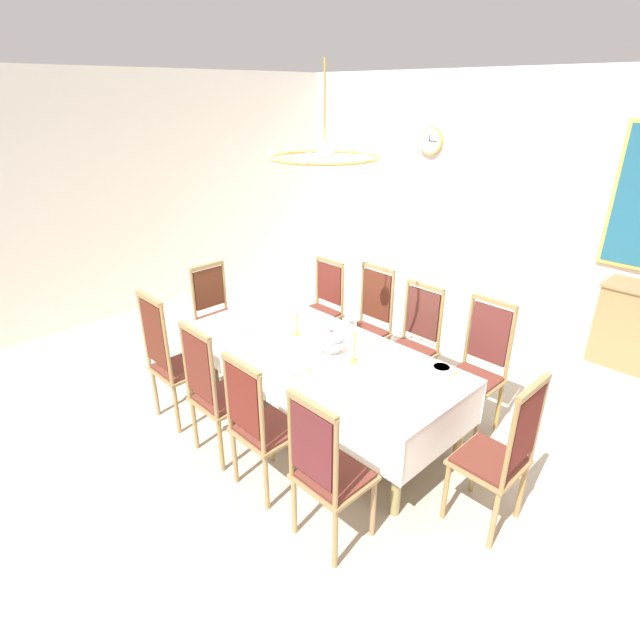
{
  "coord_description": "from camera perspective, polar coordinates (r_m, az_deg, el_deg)",
  "views": [
    {
      "loc": [
        2.69,
        -2.93,
        2.75
      ],
      "look_at": [
        -0.1,
        -0.22,
        0.97
      ],
      "focal_mm": 28.2,
      "sensor_mm": 36.0,
      "label": 1
    }
  ],
  "objects": [
    {
      "name": "ground",
      "position": [
        4.84,
        2.72,
        -10.27
      ],
      "size": [
        7.2,
        6.25,
        0.04
      ],
      "primitive_type": "cube",
      "color": "#BCAE9B"
    },
    {
      "name": "back_wall",
      "position": [
        6.77,
        22.15,
        12.25
      ],
      "size": [
        7.2,
        0.08,
        3.0
      ],
      "primitive_type": "cube",
      "color": "silver",
      "rests_on": "ground"
    },
    {
      "name": "left_wall",
      "position": [
        7.08,
        -19.56,
        13.11
      ],
      "size": [
        0.08,
        6.25,
        3.0
      ],
      "primitive_type": "cube",
      "color": "silver",
      "rests_on": "ground"
    },
    {
      "name": "dining_table",
      "position": [
        4.31,
        0.43,
        -4.04
      ],
      "size": [
        2.46,
        1.01,
        0.75
      ],
      "color": "#9B7F53",
      "rests_on": "ground"
    },
    {
      "name": "tablecloth",
      "position": [
        4.32,
        0.43,
        -4.34
      ],
      "size": [
        2.48,
        1.03,
        0.39
      ],
      "color": "white",
      "rests_on": "dining_table"
    },
    {
      "name": "chair_south_a",
      "position": [
        4.57,
        -16.5,
        -4.24
      ],
      "size": [
        0.44,
        0.42,
        1.24
      ],
      "color": "#977D4B",
      "rests_on": "ground"
    },
    {
      "name": "chair_north_a",
      "position": [
        5.54,
        0.16,
        1.51
      ],
      "size": [
        0.44,
        0.42,
        1.09
      ],
      "rotation": [
        0.0,
        0.0,
        3.14
      ],
      "color": "#A28048",
      "rests_on": "ground"
    },
    {
      "name": "chair_south_b",
      "position": [
        4.06,
        -11.8,
        -7.87
      ],
      "size": [
        0.44,
        0.42,
        1.18
      ],
      "color": "#9D7D47",
      "rests_on": "ground"
    },
    {
      "name": "chair_north_b",
      "position": [
        5.12,
        5.46,
        -0.3
      ],
      "size": [
        0.44,
        0.42,
        1.18
      ],
      "rotation": [
        0.0,
        0.0,
        3.14
      ],
      "color": "#9A7C52",
      "rests_on": "ground"
    },
    {
      "name": "chair_south_c",
      "position": [
        3.68,
        -6.83,
        -11.57
      ],
      "size": [
        0.44,
        0.42,
        1.13
      ],
      "color": "#94794D",
      "rests_on": "ground"
    },
    {
      "name": "chair_north_c",
      "position": [
        4.82,
        10.5,
        -2.47
      ],
      "size": [
        0.44,
        0.42,
        1.14
      ],
      "rotation": [
        0.0,
        0.0,
        3.14
      ],
      "color": "#918550",
      "rests_on": "ground"
    },
    {
      "name": "chair_south_d",
      "position": [
        3.27,
        0.78,
        -16.62
      ],
      "size": [
        0.44,
        0.42,
        1.15
      ],
      "color": "#957B52",
      "rests_on": "ground"
    },
    {
      "name": "chair_north_d",
      "position": [
        4.51,
        17.5,
        -5.02
      ],
      "size": [
        0.44,
        0.42,
        1.19
      ],
      "rotation": [
        0.0,
        0.0,
        3.14
      ],
      "color": "#977558",
      "rests_on": "ground"
    },
    {
      "name": "chair_head_west",
      "position": [
        5.52,
        -11.56,
        0.86
      ],
      "size": [
        0.42,
        0.44,
        1.08
      ],
      "rotation": [
        0.0,
        0.0,
        -1.57
      ],
      "color": "#A4864E",
      "rests_on": "ground"
    },
    {
      "name": "chair_head_east",
      "position": [
        3.57,
        19.81,
        -14.06
      ],
      "size": [
        0.42,
        0.44,
        1.18
      ],
      "rotation": [
        0.0,
        0.0,
        1.57
      ],
      "color": "olive",
      "rests_on": "ground"
    },
    {
      "name": "soup_tureen",
      "position": [
        4.17,
        1.31,
        -2.38
      ],
      "size": [
        0.24,
        0.24,
        0.2
      ],
      "color": "white",
      "rests_on": "tablecloth"
    },
    {
      "name": "candlestick_west",
      "position": [
        4.44,
        -2.7,
        -0.21
      ],
      "size": [
        0.07,
        0.07,
        0.32
      ],
      "color": "gold",
      "rests_on": "tablecloth"
    },
    {
      "name": "candlestick_east",
      "position": [
        3.99,
        3.94,
        -2.84
      ],
      "size": [
        0.07,
        0.07,
        0.38
      ],
      "color": "gold",
      "rests_on": "tablecloth"
    },
    {
      "name": "bowl_near_left",
      "position": [
        4.03,
        13.61,
        -5.35
      ],
      "size": [
        0.16,
        0.16,
        0.04
      ],
      "color": "white",
      "rests_on": "tablecloth"
    },
    {
      "name": "bowl_near_right",
      "position": [
        3.97,
        -2.85,
        -5.11
      ],
      "size": [
        0.16,
        0.16,
        0.04
      ],
      "color": "white",
      "rests_on": "tablecloth"
    },
    {
      "name": "bowl_far_left",
      "position": [
        3.44,
        7.85,
        -10.7
      ],
      "size": [
        0.15,
        0.15,
        0.03
      ],
      "color": "white",
      "rests_on": "tablecloth"
    },
    {
      "name": "bowl_far_right",
      "position": [
        4.54,
        -9.44,
        -1.38
      ],
      "size": [
        0.18,
        0.18,
        0.04
      ],
      "color": "white",
      "rests_on": "tablecloth"
    },
    {
      "name": "spoon_primary",
      "position": [
        4.02,
        15.02,
        -5.92
      ],
      "size": [
        0.05,
        0.18,
        0.01
      ],
      "rotation": [
        0.0,
        0.0,
        0.19
      ],
      "color": "gold",
      "rests_on": "tablecloth"
    },
    {
      "name": "spoon_secondary",
      "position": [
        3.92,
        -1.46,
        -5.77
      ],
      "size": [
        0.04,
        0.18,
        0.01
      ],
      "rotation": [
        0.0,
        0.0,
        -0.15
      ],
      "color": "gold",
      "rests_on": "tablecloth"
    },
    {
      "name": "mounted_clock",
      "position": [
        7.29,
        12.46,
        19.25
      ],
      "size": [
        0.35,
        0.06,
        0.35
      ],
      "color": "#D1B251"
    },
    {
      "name": "chandelier",
      "position": [
        3.8,
        0.51,
        18.12
      ],
      "size": [
        0.82,
        0.81,
        0.66
      ],
      "color": "gold"
    }
  ]
}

